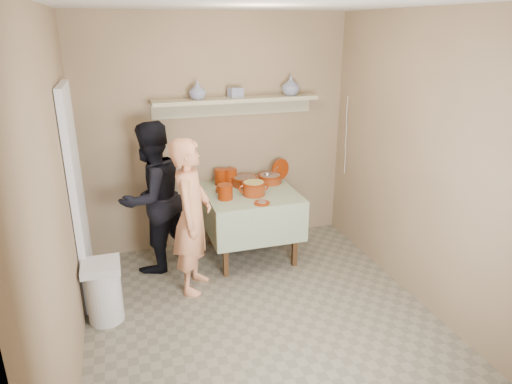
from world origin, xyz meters
name	(u,v)px	position (x,y,z in m)	size (l,w,h in m)	color
ground	(265,324)	(0.00, 0.00, 0.00)	(3.50, 3.50, 0.00)	#756E5C
tile_panel	(78,198)	(-1.46, 0.95, 1.00)	(0.06, 0.70, 2.00)	silver
plate_stack_a	(221,177)	(0.00, 1.60, 0.85)	(0.13, 0.13, 0.18)	#711D04
plate_stack_b	(231,176)	(0.11, 1.59, 0.85)	(0.14, 0.14, 0.17)	#711D04
bowl_stack	(225,192)	(-0.06, 1.14, 0.84)	(0.16, 0.16, 0.16)	#711D04
empty_bowl	(223,190)	(-0.04, 1.35, 0.78)	(0.16, 0.16, 0.05)	#711D04
propped_lid	(280,169)	(0.70, 1.57, 0.88)	(0.25, 0.25, 0.02)	#711D04
vase_right	(291,86)	(0.82, 1.62, 1.82)	(0.20, 0.20, 0.21)	navy
vase_left	(197,90)	(-0.22, 1.62, 1.81)	(0.18, 0.18, 0.19)	navy
ceramic_box	(236,92)	(0.20, 1.64, 1.77)	(0.15, 0.11, 0.11)	navy
person_cook	(192,217)	(-0.47, 0.79, 0.76)	(0.55, 0.36, 1.51)	#E89264
person_helper	(152,198)	(-0.79, 1.32, 0.79)	(0.77, 0.60, 1.58)	black
room_shell	(267,144)	(0.00, 0.00, 1.61)	(3.04, 3.54, 2.62)	#927859
serving_table	(250,202)	(0.25, 1.28, 0.64)	(0.97, 0.97, 0.76)	#4C2D16
cazuela_meat_a	(245,180)	(0.25, 1.49, 0.82)	(0.30, 0.30, 0.10)	maroon
cazuela_meat_b	(270,178)	(0.55, 1.49, 0.82)	(0.28, 0.28, 0.10)	maroon
ladle	(268,174)	(0.51, 1.47, 0.87)	(0.08, 0.26, 0.19)	silver
cazuela_rice	(254,187)	(0.26, 1.17, 0.85)	(0.33, 0.25, 0.14)	maroon
front_plate	(262,203)	(0.26, 0.89, 0.77)	(0.16, 0.16, 0.03)	#711D04
wall_shelf	(236,102)	(0.20, 1.65, 1.67)	(1.80, 0.25, 0.21)	tan
trash_bin	(104,292)	(-1.31, 0.48, 0.28)	(0.32, 0.32, 0.56)	silver
electrical_cord	(346,135)	(1.47, 1.48, 1.25)	(0.01, 0.05, 0.90)	silver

